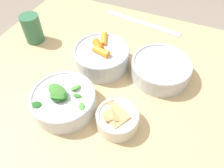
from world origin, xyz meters
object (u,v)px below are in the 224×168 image
at_px(bowl_cookies, 117,118).
at_px(cup, 32,29).
at_px(ruler, 141,23).
at_px(bowl_beans_hotdog, 161,69).
at_px(bowl_greens, 64,100).
at_px(bowl_carrots, 102,56).

relative_size(bowl_cookies, cup, 1.12).
bearing_deg(ruler, bowl_beans_hotdog, -60.29).
distance_m(ruler, cup, 0.43).
xyz_separation_m(bowl_greens, bowl_beans_hotdog, (0.22, 0.23, -0.00)).
xyz_separation_m(bowl_carrots, bowl_beans_hotdog, (0.19, 0.03, -0.01)).
xyz_separation_m(bowl_carrots, ruler, (0.05, 0.29, -0.04)).
height_order(bowl_greens, ruler, bowl_greens).
distance_m(bowl_carrots, bowl_cookies, 0.24).
bearing_deg(ruler, bowl_carrots, -99.00).
height_order(bowl_beans_hotdog, cup, cup).
distance_m(bowl_carrots, bowl_beans_hotdog, 0.20).
distance_m(bowl_cookies, ruler, 0.49).
relative_size(ruler, cup, 3.29).
relative_size(bowl_carrots, bowl_cookies, 1.57).
xyz_separation_m(ruler, cup, (-0.33, -0.27, 0.05)).
relative_size(bowl_greens, cup, 1.76).
xyz_separation_m(bowl_greens, bowl_cookies, (0.16, 0.01, -0.00)).
bearing_deg(bowl_greens, bowl_cookies, 2.81).
xyz_separation_m(bowl_carrots, cup, (-0.29, 0.02, 0.01)).
relative_size(bowl_beans_hotdog, bowl_cookies, 1.63).
bearing_deg(bowl_carrots, ruler, 81.00).
xyz_separation_m(bowl_beans_hotdog, ruler, (-0.15, 0.26, -0.03)).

